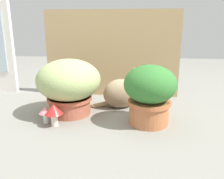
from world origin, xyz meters
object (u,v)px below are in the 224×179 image
(cat, at_px, (123,92))
(mushroom_ornament_pink, at_px, (46,112))
(grass_planter, at_px, (69,84))
(leafy_planter, at_px, (150,92))
(mushroom_ornament_red, at_px, (54,111))

(cat, distance_m, mushroom_ornament_pink, 0.58)
(grass_planter, xyz_separation_m, leafy_planter, (0.54, -0.11, -0.01))
(cat, bearing_deg, mushroom_ornament_pink, -143.48)
(mushroom_ornament_pink, bearing_deg, cat, 36.52)
(grass_planter, bearing_deg, leafy_planter, -11.63)
(cat, relative_size, mushroom_ornament_red, 2.82)
(leafy_planter, bearing_deg, cat, 122.89)
(grass_planter, relative_size, leafy_planter, 1.16)
(grass_planter, bearing_deg, mushroom_ornament_red, -100.23)
(leafy_planter, bearing_deg, mushroom_ornament_red, -170.19)
(cat, distance_m, mushroom_ornament_red, 0.55)
(grass_planter, xyz_separation_m, mushroom_ornament_red, (-0.04, -0.21, -0.11))
(grass_planter, bearing_deg, cat, 25.60)
(leafy_planter, distance_m, mushroom_ornament_red, 0.60)
(cat, height_order, mushroom_ornament_pink, cat)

